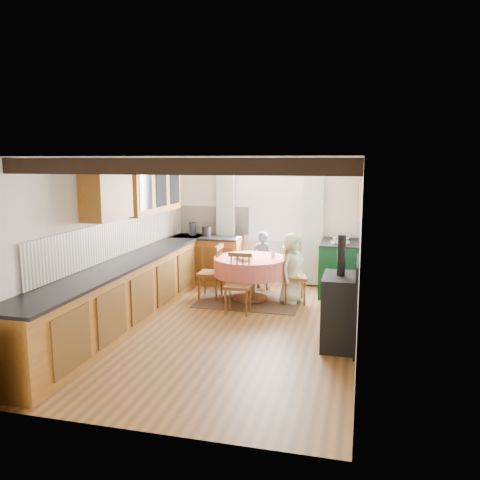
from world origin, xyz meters
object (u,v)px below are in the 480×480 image
(child_far, at_px, (263,260))
(chair_right, at_px, (294,275))
(cup, at_px, (273,254))
(chair_left, at_px, (210,271))
(aga_range, at_px, (340,267))
(child_right, at_px, (292,268))
(cast_iron_stove, at_px, (340,291))
(chair_near, at_px, (238,284))
(dining_table, at_px, (250,279))

(child_far, bearing_deg, chair_right, 147.86)
(cup, bearing_deg, chair_left, -171.19)
(aga_range, bearing_deg, child_right, -134.89)
(chair_left, xyz_separation_m, child_far, (0.76, 0.81, 0.07))
(chair_left, distance_m, child_far, 1.12)
(cast_iron_stove, height_order, child_right, cast_iron_stove)
(child_far, xyz_separation_m, child_right, (0.64, -0.77, 0.05))
(chair_near, bearing_deg, cast_iron_stove, -34.83)
(chair_left, distance_m, chair_right, 1.46)
(chair_near, xyz_separation_m, cup, (0.39, 0.88, 0.32))
(child_right, bearing_deg, chair_left, 111.55)
(chair_left, bearing_deg, cup, 99.00)
(dining_table, distance_m, chair_left, 0.72)
(chair_left, xyz_separation_m, aga_range, (2.16, 0.80, 0.01))
(child_right, height_order, cup, child_right)
(chair_near, distance_m, chair_right, 1.09)
(dining_table, relative_size, aga_range, 1.17)
(aga_range, xyz_separation_m, child_far, (-1.40, 0.01, 0.06))
(child_far, distance_m, cup, 0.75)
(cast_iron_stove, bearing_deg, aga_range, 92.49)
(chair_right, xyz_separation_m, aga_range, (0.71, 0.74, 0.01))
(dining_table, distance_m, cast_iron_stove, 2.37)
(dining_table, relative_size, chair_near, 1.32)
(dining_table, xyz_separation_m, chair_near, (-0.03, -0.73, 0.10))
(child_far, distance_m, child_right, 1.00)
(chair_right, distance_m, child_right, 0.13)
(cast_iron_stove, height_order, child_far, cast_iron_stove)
(child_far, bearing_deg, chair_near, 102.17)
(child_far, bearing_deg, cast_iron_stove, 136.21)
(dining_table, height_order, child_far, child_far)
(child_right, relative_size, cup, 12.58)
(chair_near, distance_m, cast_iron_stove, 1.91)
(cast_iron_stove, bearing_deg, chair_right, 114.65)
(dining_table, relative_size, child_far, 1.14)
(chair_right, bearing_deg, child_right, 89.97)
(cast_iron_stove, bearing_deg, child_far, 120.70)
(child_right, distance_m, cup, 0.41)
(aga_range, relative_size, child_far, 0.97)
(chair_left, xyz_separation_m, cup, (1.07, 0.17, 0.32))
(aga_range, relative_size, cup, 11.15)
(aga_range, distance_m, cast_iron_stove, 2.54)
(aga_range, distance_m, child_far, 1.40)
(cup, bearing_deg, dining_table, -157.19)
(dining_table, distance_m, aga_range, 1.65)
(aga_range, bearing_deg, chair_left, -159.75)
(child_far, xyz_separation_m, cup, (0.30, -0.64, 0.25))
(cast_iron_stove, relative_size, cup, 15.36)
(aga_range, bearing_deg, child_far, 179.53)
(aga_range, height_order, child_right, child_right)
(dining_table, distance_m, chair_right, 0.75)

